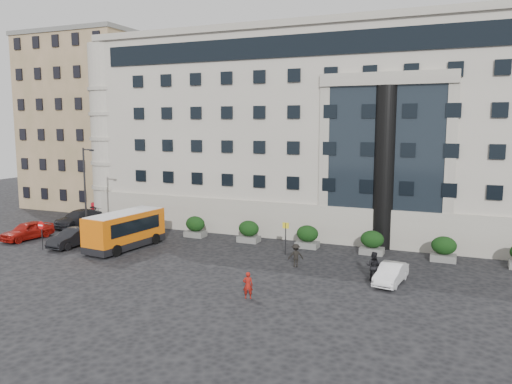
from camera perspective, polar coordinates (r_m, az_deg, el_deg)
ground at (r=36.60m, az=-7.50°, el=-8.14°), size 120.00×120.00×0.00m
civic_building at (r=53.70m, az=10.01°, el=6.60°), size 44.00×24.00×18.00m
entrance_column at (r=41.24m, az=14.49°, el=2.67°), size 1.80×1.80×13.00m
apartment_near at (r=65.46m, az=-17.19°, el=7.44°), size 14.00×14.00×20.00m
apartment_far at (r=81.75m, az=-10.70°, el=8.35°), size 13.00×13.00×22.00m
hedge_a at (r=44.89m, az=-6.95°, el=-3.93°), size 1.80×1.26×1.84m
hedge_b at (r=42.61m, az=-0.84°, el=-4.50°), size 1.80×1.26×1.84m
hedge_c at (r=40.86m, az=5.89°, el=-5.08°), size 1.80×1.26×1.84m
hedge_d at (r=39.73m, az=13.13°, el=-5.62°), size 1.80×1.26×1.84m
hedge_e at (r=39.26m, az=20.67°, el=-6.08°), size 1.80×1.26×1.84m
street_lamp at (r=45.06m, az=-18.90°, el=0.19°), size 1.16×0.18×8.00m
bus_stop_sign at (r=38.36m, az=3.41°, el=-4.68°), size 0.50×0.08×2.52m
no_entry_sign at (r=43.35m, az=-23.33°, el=-3.96°), size 0.64×0.16×2.32m
minibus at (r=41.67m, az=-14.75°, el=-4.07°), size 3.26×7.29×2.95m
red_truck at (r=56.82m, az=-16.21°, el=-1.34°), size 2.93×4.99×2.52m
parked_car_a at (r=47.91m, az=-24.66°, el=-4.02°), size 2.38×4.78×1.57m
parked_car_b at (r=43.79m, az=-20.15°, el=-4.91°), size 1.84×4.58×1.48m
parked_car_c at (r=52.28m, az=-19.61°, el=-2.83°), size 2.73×5.58×1.56m
parked_car_d at (r=55.93m, az=-10.50°, el=-1.93°), size 2.48×5.01×1.37m
white_taxi at (r=32.98m, az=15.16°, el=-8.99°), size 1.84×3.99×1.27m
pedestrian_a at (r=29.19m, az=-0.93°, el=-10.60°), size 0.67×0.56×1.58m
pedestrian_b at (r=33.18m, az=13.26°, el=-8.25°), size 0.98×0.79×1.90m
pedestrian_c at (r=35.43m, az=4.57°, el=-7.24°), size 1.23×1.01×1.66m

